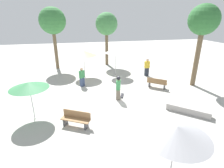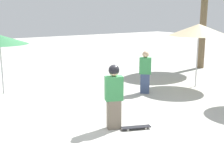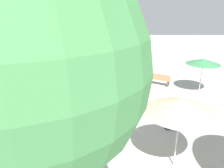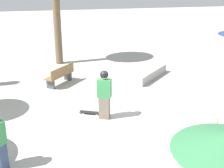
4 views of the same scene
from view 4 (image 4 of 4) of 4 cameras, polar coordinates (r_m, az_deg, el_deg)
name	(u,v)px [view 4 (image 4 of 4)]	position (r m, az deg, el deg)	size (l,w,h in m)	color
ground_plane	(104,119)	(10.85, -1.43, -6.43)	(60.00, 60.00, 0.00)	#B2AFA8
skater_main	(104,93)	(10.54, -1.41, -1.67)	(0.42, 0.52, 1.74)	#726656
skateboard	(91,112)	(11.21, -3.94, -5.20)	(0.49, 0.82, 0.07)	black
concrete_ledge	(150,74)	(14.82, 6.93, 1.83)	(2.24, 2.16, 0.41)	#A8A39E
bench_near	(221,145)	(9.04, 19.31, -10.55)	(1.61, 1.17, 0.85)	#47474C
bench_far	(60,75)	(14.03, -9.44, 1.57)	(1.51, 1.36, 0.85)	#47474C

